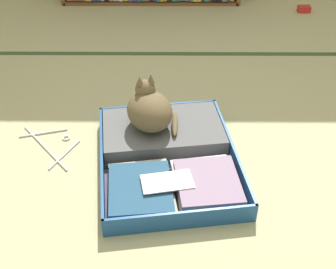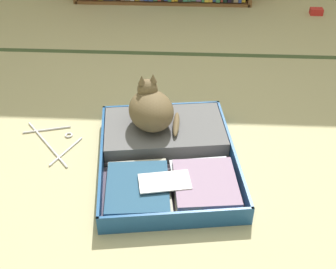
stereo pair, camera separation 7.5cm
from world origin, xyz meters
The scene contains 6 objects.
ground_plane centered at (0.00, 0.00, 0.00)m, with size 10.00×10.00×0.00m, color tan.
tatami_border centered at (0.00, 1.21, 0.00)m, with size 4.80×0.05×0.00m.
open_suitcase centered at (-0.10, 0.08, 0.04)m, with size 0.73×0.87×0.09m.
black_cat centered at (-0.19, 0.24, 0.19)m, with size 0.30×0.33×0.26m.
clothes_hanger centered at (-0.68, 0.19, 0.01)m, with size 0.32×0.35×0.01m.
small_red_pouch centered at (1.02, 1.99, 0.02)m, with size 0.10×0.07×0.05m.
Camera 1 is at (-0.09, -1.53, 1.37)m, focal length 46.73 mm.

